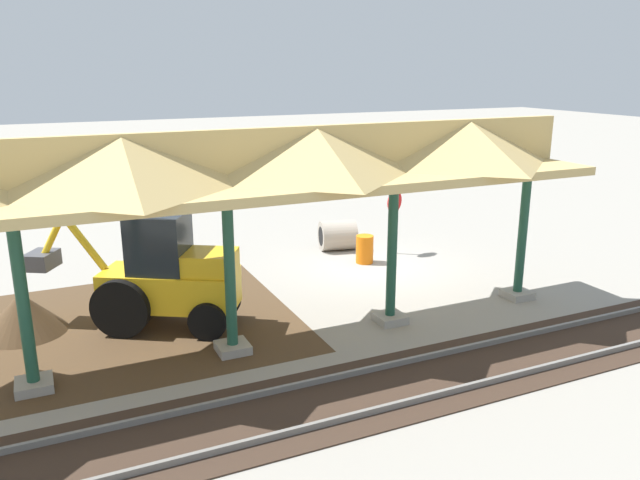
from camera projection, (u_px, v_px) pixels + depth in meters
name	position (u px, v px, depth m)	size (l,w,h in m)	color
ground_plane	(373.00, 268.00, 19.63)	(120.00, 120.00, 0.00)	gray
dirt_work_zone	(100.00, 329.00, 15.05)	(9.29, 7.00, 0.01)	#4C3823
platform_canopy	(225.00, 165.00, 12.73)	(17.35, 3.20, 4.90)	#9E998E
rail_tracks	(526.00, 354.00, 13.66)	(60.00, 2.58, 0.15)	slate
stop_sign	(394.00, 209.00, 20.70)	(0.71, 0.32, 2.18)	gray
backhoe	(164.00, 276.00, 14.91)	(4.93, 3.59, 2.82)	yellow
dirt_mound	(25.00, 332.00, 14.87)	(3.95, 3.95, 1.99)	#4C3823
concrete_pipe	(338.00, 235.00, 21.44)	(1.38, 1.25, 1.02)	#9E9384
traffic_barrel	(365.00, 249.00, 20.02)	(0.56, 0.56, 0.90)	orange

